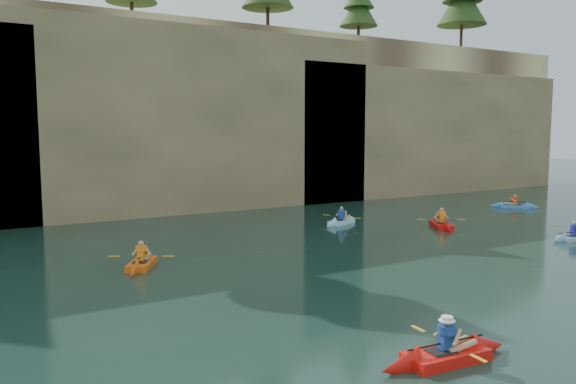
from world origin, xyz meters
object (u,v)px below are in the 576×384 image
kayaker_orange (141,263)px  kayaker_ltblue_near (574,237)px  main_kayaker (446,354)px  kayaker_red_far (441,224)px

kayaker_orange → kayaker_ltblue_near: size_ratio=1.10×
main_kayaker → kayaker_orange: main_kayaker is taller
kayaker_ltblue_near → kayaker_red_far: 6.09m
kayaker_orange → kayaker_ltblue_near: 18.91m
kayaker_ltblue_near → kayaker_red_far: kayaker_red_far is taller
main_kayaker → kayaker_red_far: size_ratio=1.02×
kayaker_orange → main_kayaker: bearing=-134.6°
main_kayaker → kayaker_orange: (-3.18, 11.64, -0.02)m
kayaker_orange → kayaker_red_far: size_ratio=0.94×
kayaker_ltblue_near → main_kayaker: bearing=-151.7°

